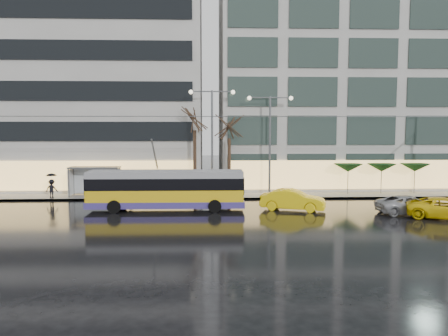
{
  "coord_description": "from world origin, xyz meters",
  "views": [
    {
      "loc": [
        1.52,
        -26.81,
        5.88
      ],
      "look_at": [
        2.8,
        5.0,
        3.01
      ],
      "focal_mm": 35.0,
      "sensor_mm": 36.0,
      "label": 1
    }
  ],
  "objects": [
    {
      "name": "building_right",
      "position": [
        19.0,
        19.0,
        12.65
      ],
      "size": [
        32.0,
        14.0,
        25.0
      ],
      "primitive_type": "cube",
      "color": "#9F9D98",
      "rests_on": "sidewalk"
    },
    {
      "name": "parasol_a",
      "position": [
        14.0,
        11.0,
        2.45
      ],
      "size": [
        2.5,
        2.5,
        2.65
      ],
      "color": "#595B60",
      "rests_on": "sidewalk"
    },
    {
      "name": "parasol_b",
      "position": [
        17.0,
        11.0,
        2.45
      ],
      "size": [
        2.5,
        2.5,
        2.65
      ],
      "color": "#595B60",
      "rests_on": "sidewalk"
    },
    {
      "name": "kerb",
      "position": [
        2.0,
        9.05,
        0.07
      ],
      "size": [
        80.0,
        0.1,
        0.15
      ],
      "primitive_type": "cube",
      "color": "slate",
      "rests_on": "ground"
    },
    {
      "name": "tree_a",
      "position": [
        0.5,
        11.0,
        7.09
      ],
      "size": [
        3.2,
        3.2,
        8.4
      ],
      "color": "black",
      "rests_on": "sidewalk"
    },
    {
      "name": "sidewalk",
      "position": [
        2.0,
        14.0,
        0.07
      ],
      "size": [
        80.0,
        10.0,
        0.15
      ],
      "primitive_type": "cube",
      "color": "gray",
      "rests_on": "ground"
    },
    {
      "name": "pedestrian_c",
      "position": [
        -11.26,
        9.4,
        1.27
      ],
      "size": [
        1.09,
        0.92,
        2.11
      ],
      "color": "black",
      "rests_on": "sidewalk"
    },
    {
      "name": "catenary",
      "position": [
        1.0,
        7.94,
        4.25
      ],
      "size": [
        42.24,
        5.12,
        7.0
      ],
      "color": "#595B60",
      "rests_on": "ground"
    },
    {
      "name": "taxi_c",
      "position": [
        17.19,
        0.67,
        0.69
      ],
      "size": [
        5.46,
        4.15,
        1.38
      ],
      "primitive_type": "imported",
      "rotation": [
        0.0,
        0.0,
        1.14
      ],
      "color": "yellow",
      "rests_on": "ground"
    },
    {
      "name": "parasol_c",
      "position": [
        20.0,
        11.0,
        2.45
      ],
      "size": [
        2.5,
        2.5,
        2.65
      ],
      "color": "#595B60",
      "rests_on": "sidewalk"
    },
    {
      "name": "building_left",
      "position": [
        -16.0,
        19.0,
        11.15
      ],
      "size": [
        34.0,
        14.0,
        22.0
      ],
      "primitive_type": "cube",
      "color": "#9F9D98",
      "rests_on": "sidewalk"
    },
    {
      "name": "street_lamp_near",
      "position": [
        2.0,
        10.8,
        5.99
      ],
      "size": [
        3.96,
        0.36,
        9.03
      ],
      "color": "#595B60",
      "rests_on": "sidewalk"
    },
    {
      "name": "bus_shelter",
      "position": [
        -8.38,
        10.69,
        1.96
      ],
      "size": [
        4.2,
        1.6,
        2.51
      ],
      "color": "#595B60",
      "rests_on": "sidewalk"
    },
    {
      "name": "taxi_b",
      "position": [
        7.73,
        4.13,
        0.76
      ],
      "size": [
        4.9,
        3.03,
        1.52
      ],
      "primitive_type": "imported",
      "rotation": [
        0.0,
        0.0,
        1.24
      ],
      "color": "yellow",
      "rests_on": "ground"
    },
    {
      "name": "tree_b",
      "position": [
        3.5,
        11.2,
        6.4
      ],
      "size": [
        3.2,
        3.2,
        7.7
      ],
      "color": "black",
      "rests_on": "sidewalk"
    },
    {
      "name": "trolleybus",
      "position": [
        -1.42,
        4.58,
        1.4
      ],
      "size": [
        11.2,
        4.4,
        5.18
      ],
      "color": "gold",
      "rests_on": "ground"
    },
    {
      "name": "pedestrian_a",
      "position": [
        -6.58,
        10.7,
        1.64
      ],
      "size": [
        1.24,
        1.25,
        2.19
      ],
      "color": "black",
      "rests_on": "sidewalk"
    },
    {
      "name": "street_lamp_far",
      "position": [
        7.0,
        10.8,
        5.71
      ],
      "size": [
        3.96,
        0.36,
        8.53
      ],
      "color": "#595B60",
      "rests_on": "sidewalk"
    },
    {
      "name": "sedan_silver",
      "position": [
        15.57,
        2.41,
        0.64
      ],
      "size": [
        4.64,
        2.24,
        1.27
      ],
      "primitive_type": "imported",
      "rotation": [
        0.0,
        0.0,
        1.6
      ],
      "color": "#9F9FA3",
      "rests_on": "ground"
    },
    {
      "name": "ground",
      "position": [
        0.0,
        0.0,
        0.0
      ],
      "size": [
        140.0,
        140.0,
        0.0
      ],
      "primitive_type": "plane",
      "color": "black",
      "rests_on": "ground"
    },
    {
      "name": "pedestrian_b",
      "position": [
        -5.24,
        12.06,
        0.96
      ],
      "size": [
        0.88,
        0.74,
        1.62
      ],
      "color": "black",
      "rests_on": "sidewalk"
    }
  ]
}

